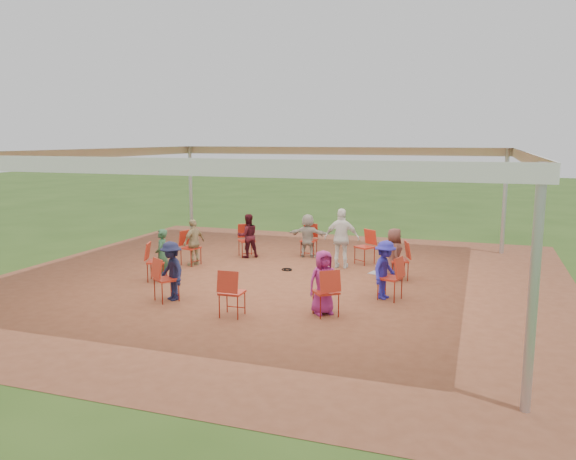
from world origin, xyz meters
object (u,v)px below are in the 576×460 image
(chair_6, at_px, (157,262))
(laptop, at_px, (377,271))
(chair_8, at_px, (232,293))
(person_seated_2, at_px, (308,236))
(cable_coil, at_px, (287,270))
(person_seated_3, at_px, (248,236))
(standing_person, at_px, (342,238))
(chair_7, at_px, (166,280))
(chair_9, at_px, (326,292))
(chair_1, at_px, (399,261))
(person_seated_4, at_px, (194,242))
(chair_2, at_px, (365,247))
(person_seated_6, at_px, (172,271))
(person_seated_5, at_px, (162,255))
(person_seated_0, at_px, (385,270))
(chair_5, at_px, (191,248))
(chair_3, at_px, (309,240))
(chair_4, at_px, (247,241))
(chair_0, at_px, (390,278))
(person_seated_1, at_px, (394,254))
(person_seated_7, at_px, (323,282))

(chair_6, distance_m, laptop, 5.06)
(chair_8, height_order, person_seated_2, person_seated_2)
(chair_6, bearing_deg, cable_coil, 107.97)
(chair_6, xyz_separation_m, person_seated_3, (0.97, 3.08, 0.16))
(standing_person, height_order, laptop, standing_person)
(chair_7, xyz_separation_m, chair_9, (3.29, 0.13, 0.00))
(chair_1, relative_size, person_seated_4, 0.74)
(chair_2, relative_size, person_seated_6, 0.74)
(standing_person, bearing_deg, person_seated_5, 32.22)
(chair_7, height_order, person_seated_0, person_seated_0)
(person_seated_4, bearing_deg, chair_2, 126.91)
(chair_6, relative_size, person_seated_3, 0.74)
(person_seated_6, bearing_deg, person_seated_3, 126.00)
(chair_5, relative_size, person_seated_6, 0.74)
(laptop, bearing_deg, chair_6, 109.00)
(chair_3, height_order, chair_9, same)
(chair_8, distance_m, cable_coil, 3.83)
(chair_4, distance_m, cable_coil, 2.05)
(chair_9, bearing_deg, person_seated_2, 72.41)
(chair_0, height_order, chair_5, same)
(chair_3, bearing_deg, chair_6, 54.00)
(person_seated_1, distance_m, cable_coil, 2.71)
(chair_3, bearing_deg, person_seated_5, 54.91)
(chair_0, xyz_separation_m, person_seated_4, (-5.29, 1.48, 0.16))
(person_seated_6, bearing_deg, person_seated_4, 144.00)
(cable_coil, bearing_deg, standing_person, 30.20)
(chair_1, xyz_separation_m, chair_2, (-1.07, 1.36, 0.00))
(chair_2, bearing_deg, chair_0, 144.00)
(person_seated_7, height_order, cable_coil, person_seated_7)
(person_seated_3, bearing_deg, standing_person, 133.48)
(chair_5, relative_size, chair_9, 1.00)
(chair_7, distance_m, person_seated_7, 3.23)
(chair_2, xyz_separation_m, chair_9, (0.18, -4.53, 0.00))
(chair_7, xyz_separation_m, standing_person, (2.64, 4.04, 0.32))
(person_seated_0, bearing_deg, cable_coil, 73.25)
(chair_2, xyz_separation_m, person_seated_5, (-4.07, -3.27, 0.16))
(person_seated_6, xyz_separation_m, laptop, (3.91, 1.55, -0.04))
(chair_3, height_order, chair_6, same)
(cable_coil, bearing_deg, chair_5, -174.63)
(person_seated_1, bearing_deg, laptop, 156.35)
(person_seated_5, xyz_separation_m, person_seated_6, (1.03, -1.30, 0.00))
(person_seated_3, bearing_deg, cable_coil, 105.87)
(chair_6, height_order, cable_coil, chair_6)
(chair_0, xyz_separation_m, chair_8, (-2.59, -2.04, 0.00))
(cable_coil, bearing_deg, person_seated_1, -1.45)
(person_seated_2, bearing_deg, chair_0, 126.91)
(person_seated_5, relative_size, person_seated_6, 1.00)
(person_seated_7, xyz_separation_m, cable_coil, (-1.80, 3.11, -0.59))
(chair_1, xyz_separation_m, person_seated_3, (-4.29, 1.13, 0.16))
(person_seated_1, xyz_separation_m, person_seated_6, (-4.01, -3.17, 0.00))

